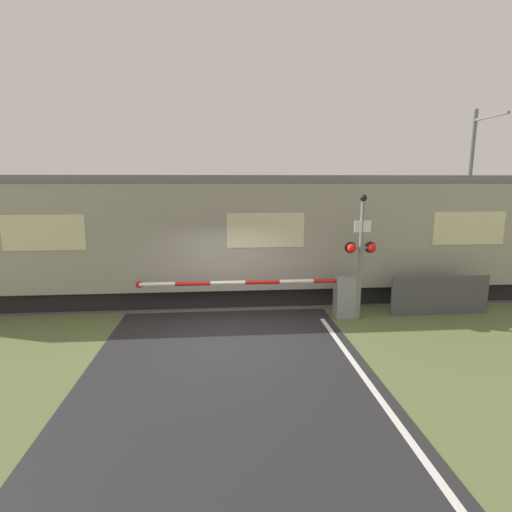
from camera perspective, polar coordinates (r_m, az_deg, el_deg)
ground_plane at (r=9.82m, az=-4.12°, el=-11.44°), size 80.00×80.00×0.00m
track_bed at (r=13.09m, az=-4.33°, el=-5.60°), size 36.00×3.20×0.13m
train at (r=12.74m, az=0.63°, el=2.93°), size 21.72×3.11×3.85m
crossing_barrier at (r=11.10m, az=10.15°, el=-5.41°), size 5.93×0.44×1.13m
signal_post at (r=10.86m, az=14.78°, el=0.85°), size 0.84×0.26×3.35m
catenary_pole at (r=17.49m, az=28.08°, el=8.18°), size 0.20×1.90×6.30m
roadside_fence at (r=12.28m, az=24.78°, el=-5.15°), size 2.80×0.06×1.10m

